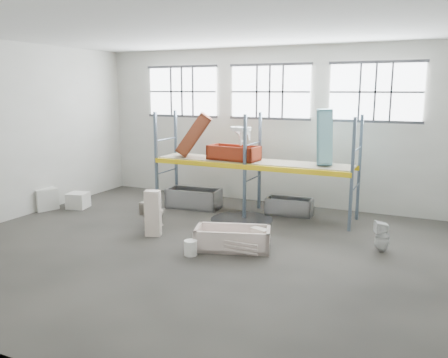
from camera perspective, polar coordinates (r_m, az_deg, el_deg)
The scene contains 33 objects.
floor at distance 10.84m, azimuth -3.40°, elevation -8.95°, with size 12.00×10.00×0.10m, color #4B4740.
ceiling at distance 10.27m, azimuth -3.75°, elevation 18.84°, with size 12.00×10.00×0.10m, color silver.
wall_back at distance 14.86m, azimuth 5.85°, elevation 6.58°, with size 12.00×0.10×5.00m, color #B0AFA3.
wall_front at distance 6.35m, azimuth -25.92°, elevation -0.66°, with size 12.00×0.10×5.00m, color #ABAA9E.
wall_left at distance 14.17m, azimuth -25.70°, elevation 5.32°, with size 0.10×10.00×5.00m, color #B6B5A9.
window_left at distance 16.06m, azimuth -5.25°, elevation 10.87°, with size 2.60×0.04×1.60m, color white.
window_mid at distance 14.71m, azimuth 5.79°, elevation 10.83°, with size 2.60×0.04×1.60m, color white.
window_right at distance 13.98m, azimuth 18.47°, elevation 10.30°, with size 2.60×0.04×1.60m, color white.
rack_upright_la at distance 14.38m, azimuth -8.50°, elevation 2.36°, with size 0.08×0.08×3.00m, color slate.
rack_upright_lb at distance 15.39m, azimuth -6.04°, elevation 2.99°, with size 0.08×0.08×3.00m, color slate.
rack_upright_ma at distance 12.99m, azimuth 2.62°, elevation 1.52°, with size 0.08×0.08×3.00m, color slate.
rack_upright_mb at distance 14.09m, azimuth 4.49°, elevation 2.26°, with size 0.08×0.08×3.00m, color slate.
rack_upright_ra at distance 12.18m, azimuth 15.77°, elevation 0.46°, with size 0.08×0.08×3.00m, color slate.
rack_upright_rb at distance 13.35m, azimuth 16.63°, elevation 1.33°, with size 0.08×0.08×3.00m, color slate.
rack_beam_front at distance 12.99m, azimuth 2.62°, elevation 1.52°, with size 6.00×0.10×0.14m, color yellow.
rack_beam_back at distance 14.09m, azimuth 4.49°, elevation 2.26°, with size 6.00×0.10×0.14m, color yellow.
shelf_deck at distance 13.52m, azimuth 3.59°, elevation 2.24°, with size 5.90×1.10×0.03m, color gray.
wet_patch at distance 13.14m, azimuth 2.22°, elevation -5.06°, with size 1.80×1.80×0.00m, color black.
bathtub_beige at distance 10.71m, azimuth 1.10°, elevation -7.45°, with size 1.74×0.82×0.51m, color beige, non-canonical shape.
cistern_spare at distance 10.75m, azimuth 4.51°, elevation -7.28°, with size 0.44×0.21×0.42m, color beige.
sink_in_tub at distance 11.17m, azimuth 0.63°, elevation -7.17°, with size 0.48×0.48×0.16m, color #F5D6C7.
toilet_beige at distance 12.40m, azimuth -8.84°, elevation -4.33°, with size 0.43×0.76×0.78m, color beige.
cistern_tall at distance 11.69m, azimuth -8.91°, elevation -4.27°, with size 0.38×0.25×1.18m, color beige.
toilet_white at distance 11.12m, azimuth 19.22°, elevation -6.82°, with size 0.32×0.33×0.72m, color white.
steel_tub_left at distance 14.36m, azimuth -3.82°, elevation -2.43°, with size 1.66×0.77×0.61m, color #ACAEB4, non-canonical shape.
steel_tub_right at distance 13.72m, azimuth 8.20°, elevation -3.40°, with size 1.36×0.64×0.50m, color #A3A7AB, non-canonical shape.
rust_tub_flat at distance 13.57m, azimuth 1.23°, elevation 3.31°, with size 1.52×0.71×0.43m, color maroon, non-canonical shape.
rust_tub_tilted at distance 14.24m, azimuth -3.79°, elevation 5.59°, with size 1.41×0.66×0.40m, color maroon, non-canonical shape.
sink_on_shelf at distance 13.34m, azimuth 2.10°, elevation 4.36°, with size 0.63×0.49×0.56m, color white.
blue_tub_upright at distance 12.91m, azimuth 12.50°, elevation 5.22°, with size 1.51×0.71×0.42m, color #80C6D4, non-canonical shape.
bucket at distance 10.37m, azimuth -4.21°, elevation -8.61°, with size 0.29×0.29×0.34m, color white.
carton_near at distance 15.30m, azimuth -21.71°, elevation -2.26°, with size 0.77×0.66×0.66m, color beige.
carton_far at distance 15.05m, azimuth -17.84°, elevation -2.57°, with size 0.58×0.58×0.48m, color silver.
Camera 1 is at (4.88, -8.94, 3.68)m, focal length 36.44 mm.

